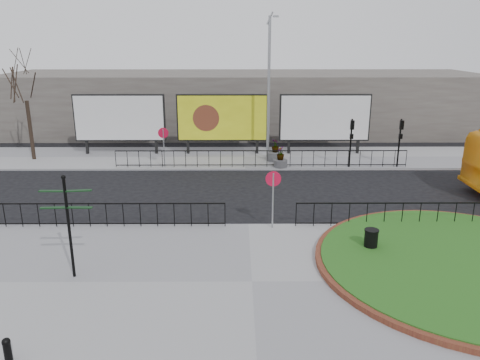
{
  "coord_description": "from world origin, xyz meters",
  "views": [
    {
      "loc": [
        -0.47,
        -18.74,
        7.76
      ],
      "look_at": [
        -0.36,
        1.14,
        1.75
      ],
      "focal_mm": 35.0,
      "sensor_mm": 36.0,
      "label": 1
    }
  ],
  "objects_px": {
    "lamp_post": "(269,88)",
    "fingerpost_sign": "(68,217)",
    "planter_c": "(280,160)",
    "litter_bin": "(371,241)",
    "planter_b": "(275,154)",
    "bollard": "(7,349)",
    "billboard_mid": "(222,118)"
  },
  "relations": [
    {
      "from": "lamp_post",
      "to": "planter_b",
      "type": "height_order",
      "value": "lamp_post"
    },
    {
      "from": "planter_c",
      "to": "planter_b",
      "type": "bearing_deg",
      "value": 97.13
    },
    {
      "from": "billboard_mid",
      "to": "bollard",
      "type": "distance_m",
      "value": 22.48
    },
    {
      "from": "fingerpost_sign",
      "to": "bollard",
      "type": "relative_size",
      "value": 5.43
    },
    {
      "from": "fingerpost_sign",
      "to": "planter_c",
      "type": "xyz_separation_m",
      "value": [
        8.16,
        14.01,
        -1.69
      ]
    },
    {
      "from": "lamp_post",
      "to": "fingerpost_sign",
      "type": "xyz_separation_m",
      "value": [
        -7.46,
        -15.61,
        -2.56
      ]
    },
    {
      "from": "bollard",
      "to": "litter_bin",
      "type": "distance_m",
      "value": 12.3
    },
    {
      "from": "planter_b",
      "to": "bollard",
      "type": "bearing_deg",
      "value": -112.22
    },
    {
      "from": "bollard",
      "to": "lamp_post",
      "type": "bearing_deg",
      "value": 69.01
    },
    {
      "from": "fingerpost_sign",
      "to": "litter_bin",
      "type": "relative_size",
      "value": 4.0
    },
    {
      "from": "bollard",
      "to": "planter_c",
      "type": "xyz_separation_m",
      "value": [
        8.34,
        18.33,
        0.1
      ]
    },
    {
      "from": "planter_b",
      "to": "billboard_mid",
      "type": "bearing_deg",
      "value": 150.61
    },
    {
      "from": "planter_b",
      "to": "planter_c",
      "type": "relative_size",
      "value": 1.1
    },
    {
      "from": "fingerpost_sign",
      "to": "bollard",
      "type": "xyz_separation_m",
      "value": [
        -0.18,
        -4.32,
        -1.79
      ]
    },
    {
      "from": "litter_bin",
      "to": "planter_b",
      "type": "distance_m",
      "value": 13.99
    },
    {
      "from": "planter_c",
      "to": "bollard",
      "type": "bearing_deg",
      "value": -114.47
    },
    {
      "from": "litter_bin",
      "to": "billboard_mid",
      "type": "bearing_deg",
      "value": 110.88
    },
    {
      "from": "bollard",
      "to": "litter_bin",
      "type": "xyz_separation_m",
      "value": [
        10.64,
        6.17,
        0.09
      ]
    },
    {
      "from": "litter_bin",
      "to": "planter_c",
      "type": "distance_m",
      "value": 12.38
    },
    {
      "from": "billboard_mid",
      "to": "litter_bin",
      "type": "height_order",
      "value": "billboard_mid"
    },
    {
      "from": "planter_c",
      "to": "fingerpost_sign",
      "type": "bearing_deg",
      "value": -120.21
    },
    {
      "from": "litter_bin",
      "to": "lamp_post",
      "type": "bearing_deg",
      "value": 102.27
    },
    {
      "from": "billboard_mid",
      "to": "planter_b",
      "type": "bearing_deg",
      "value": -29.39
    },
    {
      "from": "bollard",
      "to": "litter_bin",
      "type": "relative_size",
      "value": 0.74
    },
    {
      "from": "litter_bin",
      "to": "fingerpost_sign",
      "type": "bearing_deg",
      "value": -169.97
    },
    {
      "from": "litter_bin",
      "to": "planter_c",
      "type": "height_order",
      "value": "planter_c"
    },
    {
      "from": "lamp_post",
      "to": "planter_c",
      "type": "bearing_deg",
      "value": -66.59
    },
    {
      "from": "billboard_mid",
      "to": "litter_bin",
      "type": "xyz_separation_m",
      "value": [
        6.0,
        -15.73,
        -2.03
      ]
    },
    {
      "from": "fingerpost_sign",
      "to": "planter_b",
      "type": "distance_m",
      "value": 17.6
    },
    {
      "from": "fingerpost_sign",
      "to": "litter_bin",
      "type": "xyz_separation_m",
      "value": [
        10.46,
        1.85,
        -1.69
      ]
    },
    {
      "from": "bollard",
      "to": "planter_b",
      "type": "distance_m",
      "value": 21.52
    },
    {
      "from": "fingerpost_sign",
      "to": "planter_b",
      "type": "xyz_separation_m",
      "value": [
        7.96,
        15.61,
        -1.7
      ]
    }
  ]
}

